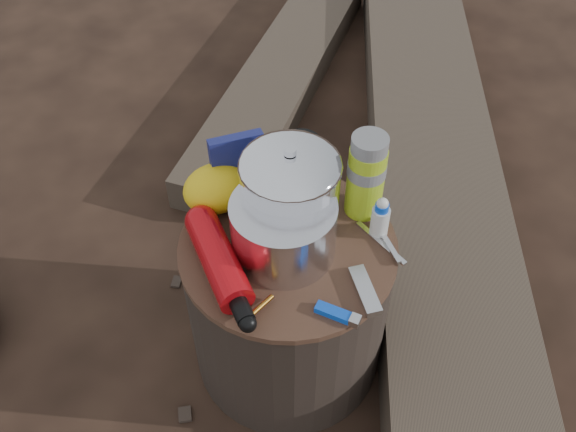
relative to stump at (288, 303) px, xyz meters
name	(u,v)px	position (x,y,z in m)	size (l,w,h in m)	color
ground	(288,351)	(0.00, 0.00, -0.20)	(60.00, 60.00, 0.00)	black
stump	(288,303)	(0.00, 0.00, 0.00)	(0.43, 0.43, 0.39)	black
log_main	(427,134)	(0.68, 0.44, -0.11)	(0.34, 1.99, 0.17)	#40352A
log_small	(282,77)	(0.43, 0.94, -0.14)	(0.23, 1.27, 0.11)	#40352A
foil_windscreen	(283,228)	(-0.01, 0.00, 0.26)	(0.20, 0.20, 0.12)	silver
camping_pot	(290,190)	(0.03, 0.05, 0.29)	(0.19, 0.19, 0.19)	silver
fuel_bottle	(219,260)	(-0.14, 0.00, 0.23)	(0.07, 0.27, 0.07)	#B40B11
thermos	(366,176)	(0.18, 0.02, 0.29)	(0.07, 0.07, 0.19)	#A3C61D
travel_mug	(301,162)	(0.10, 0.15, 0.25)	(0.07, 0.07, 0.11)	black
stuff_sack	(216,188)	(-0.08, 0.16, 0.24)	(0.14, 0.11, 0.09)	yellow
food_pouch	(238,166)	(-0.02, 0.18, 0.27)	(0.11, 0.03, 0.14)	navy
lighter	(333,312)	(0.00, -0.18, 0.20)	(0.02, 0.08, 0.02)	blue
multitool	(365,291)	(0.08, -0.16, 0.20)	(0.03, 0.11, 0.02)	silver
pot_grabber	(381,242)	(0.17, -0.08, 0.20)	(0.04, 0.13, 0.01)	silver
squeeze_bottle	(380,219)	(0.17, -0.05, 0.24)	(0.04, 0.04, 0.09)	silver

